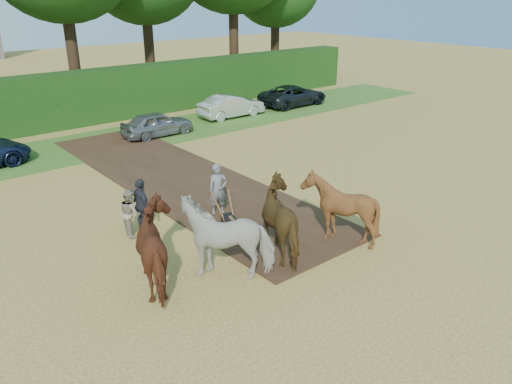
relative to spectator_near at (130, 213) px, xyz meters
name	(u,v)px	position (x,y,z in m)	size (l,w,h in m)	color
ground	(261,255)	(2.32, -3.66, -0.77)	(120.00, 120.00, 0.00)	gold
earth_strip	(180,179)	(3.82, 3.34, -0.75)	(4.50, 17.00, 0.05)	#472D1C
grass_verge	(80,147)	(2.32, 10.34, -0.76)	(50.00, 5.00, 0.03)	#38601E
hedgerow	(45,103)	(2.32, 14.84, 0.73)	(46.00, 1.60, 3.00)	#14380F
spectator_near	(130,213)	(0.00, 0.00, 0.00)	(0.75, 0.59, 1.55)	#BAAF92
spectator_far	(142,205)	(0.42, 0.02, 0.12)	(1.05, 0.44, 1.79)	#252731
plough_team	(257,226)	(2.08, -3.77, 0.31)	(7.59, 5.48, 2.19)	maroon
parked_cars	(88,133)	(2.85, 10.33, -0.09)	(34.72, 2.80, 1.43)	silver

